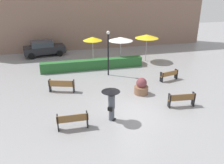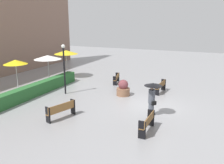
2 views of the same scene
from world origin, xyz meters
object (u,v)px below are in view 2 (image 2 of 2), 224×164
object	(u,v)px
bench_near_right	(161,86)
patio_umbrella_white	(48,57)
bench_far_left	(61,109)
patio_umbrella_yellow_far	(66,52)
bench_near_left	(147,122)
bench_far_right	(117,78)
lamp_post	(64,64)
patio_umbrella_yellow	(15,62)
planter_pot	(123,89)
pedestrian_with_umbrella	(152,94)

from	to	relation	value
bench_near_right	patio_umbrella_white	distance (m)	9.81
bench_far_left	patio_umbrella_yellow_far	xyz separation A→B (m)	(8.47, 5.41, 1.93)
bench_near_left	bench_far_right	distance (m)	9.53
bench_far_left	bench_far_right	world-z (taller)	bench_far_left
lamp_post	patio_umbrella_yellow	xyz separation A→B (m)	(-0.58, 4.18, -0.07)
planter_pot	lamp_post	world-z (taller)	lamp_post
bench_far_right	lamp_post	distance (m)	5.33
lamp_post	pedestrian_with_umbrella	bearing A→B (deg)	-101.82
planter_pot	patio_umbrella_yellow_far	bearing A→B (deg)	66.38
planter_pot	patio_umbrella_white	world-z (taller)	patio_umbrella_white
bench_near_left	bench_far_right	world-z (taller)	bench_near_left
bench_far_left	planter_pot	xyz separation A→B (m)	(5.38, -1.64, -0.03)
bench_far_right	patio_umbrella_white	size ratio (longest dim) A/B	0.65
bench_far_right	planter_pot	world-z (taller)	planter_pot
bench_near_right	patio_umbrella_yellow	world-z (taller)	patio_umbrella_yellow
patio_umbrella_yellow_far	bench_far_right	bearing A→B (deg)	-90.62
planter_pot	patio_umbrella_white	distance (m)	7.41
bench_near_left	planter_pot	size ratio (longest dim) A/B	1.41
patio_umbrella_yellow	patio_umbrella_white	bearing A→B (deg)	-25.20
bench_near_right	bench_far_right	distance (m)	4.38
bench_far_right	bench_far_left	bearing A→B (deg)	-178.91
bench_near_left	bench_far_right	bearing A→B (deg)	31.99
planter_pot	patio_umbrella_yellow	distance (m)	8.73
pedestrian_with_umbrella	planter_pot	bearing A→B (deg)	45.26
bench_near_right	patio_umbrella_yellow	distance (m)	11.49
planter_pot	pedestrian_with_umbrella	bearing A→B (deg)	-134.74
bench_near_right	patio_umbrella_yellow_far	xyz separation A→B (m)	(1.30, 9.45, 1.93)
patio_umbrella_yellow_far	patio_umbrella_yellow	bearing A→B (deg)	165.84
bench_far_left	bench_near_right	xyz separation A→B (m)	(7.17, -4.04, -0.00)
bench_far_right	planter_pot	xyz separation A→B (m)	(-3.03, -1.80, 0.03)
bench_near_left	bench_far_left	distance (m)	4.90
bench_near_right	pedestrian_with_umbrella	world-z (taller)	pedestrian_with_umbrella
bench_near_right	bench_far_right	world-z (taller)	bench_near_right
pedestrian_with_umbrella	planter_pot	world-z (taller)	pedestrian_with_umbrella
bench_far_right	patio_umbrella_yellow	xyz separation A→B (m)	(-5.00, 6.53, 1.75)
pedestrian_with_umbrella	patio_umbrella_white	xyz separation A→B (m)	(3.37, 10.06, 1.03)
lamp_post	patio_umbrella_yellow_far	bearing A→B (deg)	32.93
bench_far_left	patio_umbrella_yellow_far	size ratio (longest dim) A/B	0.70
bench_near_left	patio_umbrella_white	xyz separation A→B (m)	(5.56, 10.41, 1.80)
bench_near_right	patio_umbrella_yellow_far	distance (m)	9.73
bench_far_left	bench_far_right	size ratio (longest dim) A/B	1.12
bench_near_left	patio_umbrella_yellow	distance (m)	12.10
patio_umbrella_yellow	planter_pot	bearing A→B (deg)	-76.70
patio_umbrella_yellow	patio_umbrella_yellow_far	size ratio (longest dim) A/B	0.91
patio_umbrella_white	patio_umbrella_yellow	bearing A→B (deg)	154.80
planter_pot	bench_far_right	bearing A→B (deg)	30.73
pedestrian_with_umbrella	patio_umbrella_yellow	xyz separation A→B (m)	(0.90, 11.22, 0.92)
bench_far_right	lamp_post	world-z (taller)	lamp_post
bench_far_right	lamp_post	xyz separation A→B (m)	(-4.42, 2.35, 1.82)
bench_near_left	bench_near_right	world-z (taller)	bench_near_left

